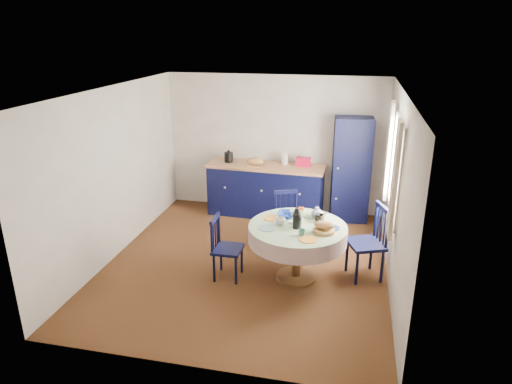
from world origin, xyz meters
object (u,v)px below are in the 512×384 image
at_px(pantry_cabinet, 351,170).
at_px(dining_table, 298,234).
at_px(kitchen_counter, 266,189).
at_px(mug_a, 281,221).
at_px(mug_b, 302,232).
at_px(mug_c, 319,218).
at_px(chair_left, 225,247).
at_px(mug_d, 293,214).
at_px(cobalt_bowl, 287,215).
at_px(chair_right, 369,242).
at_px(chair_far, 287,220).

xyz_separation_m(pantry_cabinet, dining_table, (-0.63, -2.29, -0.25)).
bearing_deg(pantry_cabinet, kitchen_counter, 178.29).
xyz_separation_m(kitchen_counter, mug_a, (0.63, -2.20, 0.36)).
distance_m(mug_a, mug_b, 0.42).
distance_m(mug_a, mug_c, 0.54).
distance_m(mug_b, mug_c, 0.52).
distance_m(pantry_cabinet, chair_left, 2.96).
xyz_separation_m(chair_left, mug_d, (0.85, 0.46, 0.38)).
xyz_separation_m(dining_table, mug_d, (-0.12, 0.31, 0.17)).
xyz_separation_m(kitchen_counter, cobalt_bowl, (0.68, -1.92, 0.34)).
distance_m(mug_b, cobalt_bowl, 0.62).
relative_size(kitchen_counter, chair_left, 2.39).
bearing_deg(cobalt_bowl, pantry_cabinet, 67.83).
xyz_separation_m(dining_table, chair_right, (0.94, 0.27, -0.14)).
bearing_deg(mug_b, mug_a, 139.10).
bearing_deg(mug_a, dining_table, 2.53).
distance_m(chair_far, mug_b, 1.33).
distance_m(chair_far, mug_d, 0.75).
height_order(kitchen_counter, cobalt_bowl, kitchen_counter).
bearing_deg(dining_table, mug_a, -177.47).
distance_m(dining_table, mug_a, 0.30).
bearing_deg(mug_d, chair_right, -1.93).
height_order(pantry_cabinet, chair_far, pantry_cabinet).
distance_m(kitchen_counter, mug_d, 2.06).
distance_m(pantry_cabinet, chair_right, 2.08).
xyz_separation_m(chair_far, mug_d, (0.17, -0.63, 0.38)).
xyz_separation_m(kitchen_counter, dining_table, (0.87, -2.19, 0.18)).
bearing_deg(mug_c, cobalt_bowl, 171.88).
relative_size(chair_right, mug_c, 7.98).
bearing_deg(cobalt_bowl, kitchen_counter, 109.53).
distance_m(chair_left, mug_c, 1.34).
height_order(mug_b, cobalt_bowl, mug_b).
relative_size(chair_left, chair_right, 0.85).
bearing_deg(cobalt_bowl, dining_table, -54.51).
relative_size(chair_left, chair_far, 0.99).
bearing_deg(chair_left, kitchen_counter, -1.95).
distance_m(kitchen_counter, chair_right, 2.64).
bearing_deg(chair_left, mug_b, -96.39).
distance_m(kitchen_counter, chair_far, 1.39).
xyz_separation_m(chair_far, chair_right, (1.22, -0.67, 0.07)).
relative_size(mug_c, cobalt_bowl, 0.49).
bearing_deg(chair_left, chair_far, -31.72).
xyz_separation_m(kitchen_counter, mug_b, (0.95, -2.47, 0.35)).
xyz_separation_m(chair_left, chair_right, (1.91, 0.43, 0.08)).
bearing_deg(cobalt_bowl, chair_far, 97.70).
xyz_separation_m(pantry_cabinet, chair_right, (0.31, -2.02, -0.39)).
distance_m(chair_right, mug_b, 1.07).
distance_m(dining_table, chair_left, 1.01).
height_order(chair_far, mug_b, chair_far).
height_order(dining_table, mug_c, dining_table).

